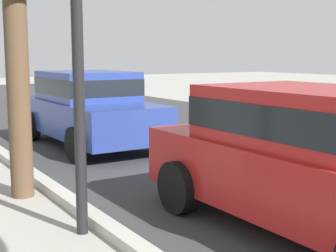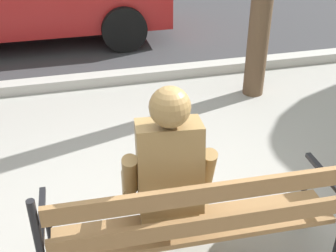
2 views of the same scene
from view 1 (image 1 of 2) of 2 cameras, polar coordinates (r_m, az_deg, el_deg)
name	(u,v)px [view 1 (image 1 of 2)]	position (r m, az deg, el deg)	size (l,w,h in m)	color
parked_car_blue	(89,106)	(10.28, -9.30, 2.35)	(4.11, 1.93, 1.56)	navy
parked_car_red	(312,155)	(5.35, 16.66, -3.36)	(4.11, 1.93, 1.56)	#B21E1E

